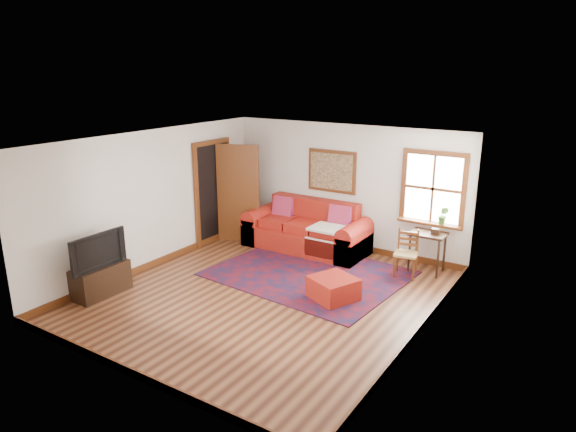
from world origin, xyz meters
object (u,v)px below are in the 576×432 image
Objects in this scene: red_leather_sofa at (307,233)px; side_table at (428,240)px; red_ottoman at (333,289)px; ladder_back_chair at (407,251)px; media_cabinet at (101,280)px.

side_table is at bearing 2.09° from red_leather_sofa.
side_table reaches higher than red_ottoman.
red_leather_sofa is 3.92× the size of red_ottoman.
ladder_back_chair is at bearing 91.84° from red_ottoman.
side_table is at bearing 88.90° from red_ottoman.
red_ottoman is 0.77× the size of ladder_back_chair.
red_leather_sofa reaches higher than side_table.
media_cabinet is (-1.70, -3.68, -0.07)m from red_leather_sofa.
red_leather_sofa is 2.19m from ladder_back_chair.
media_cabinet is (-3.87, -3.42, -0.20)m from ladder_back_chair.
red_leather_sofa is 2.40m from red_ottoman.
media_cabinet is (-4.12, -3.77, -0.36)m from side_table.
red_leather_sofa is 3.39× the size of side_table.
red_ottoman is 3.74m from media_cabinet.
ladder_back_chair reaches higher than red_ottoman.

